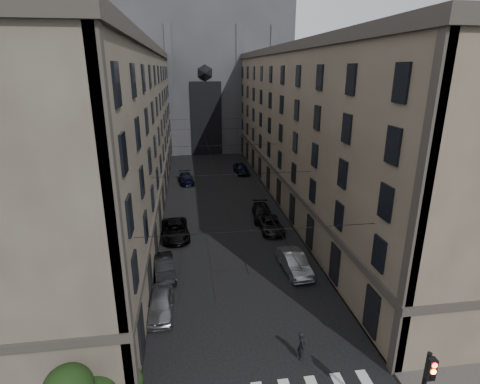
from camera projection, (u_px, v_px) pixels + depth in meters
name	position (u px, v px, depth m)	size (l,w,h in m)	color
sidewalk_left	(136.00, 205.00, 46.71)	(7.00, 80.00, 0.15)	#383533
sidewalk_right	(299.00, 197.00, 49.54)	(7.00, 80.00, 0.15)	#383533
building_left	(103.00, 131.00, 43.40)	(13.60, 60.60, 18.85)	#4E463C
building_right	(325.00, 127.00, 47.03)	(13.60, 60.60, 18.85)	brown
gothic_tower	(202.00, 61.00, 79.17)	(35.00, 23.00, 58.00)	#2D2D33
tram_wires	(219.00, 147.00, 45.53)	(14.00, 60.00, 0.43)	black
car_left_near	(161.00, 304.00, 25.93)	(1.81, 4.50, 1.53)	slate
car_left_midnear	(164.00, 267.00, 30.70)	(1.60, 4.58, 1.51)	black
car_left_midfar	(175.00, 230.00, 37.71)	(2.63, 5.70, 1.58)	black
car_left_far	(186.00, 179.00, 55.69)	(1.96, 4.82, 1.40)	black
car_right_near	(294.00, 263.00, 31.35)	(1.73, 4.95, 1.63)	gray
car_right_midnear	(271.00, 225.00, 39.28)	(2.25, 4.89, 1.36)	black
car_right_midfar	(262.00, 212.00, 42.53)	(2.04, 5.01, 1.45)	black
car_right_far	(241.00, 169.00, 60.73)	(1.94, 4.82, 1.64)	black
pedestrian	(301.00, 345.00, 21.85)	(0.66, 0.43, 1.81)	black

